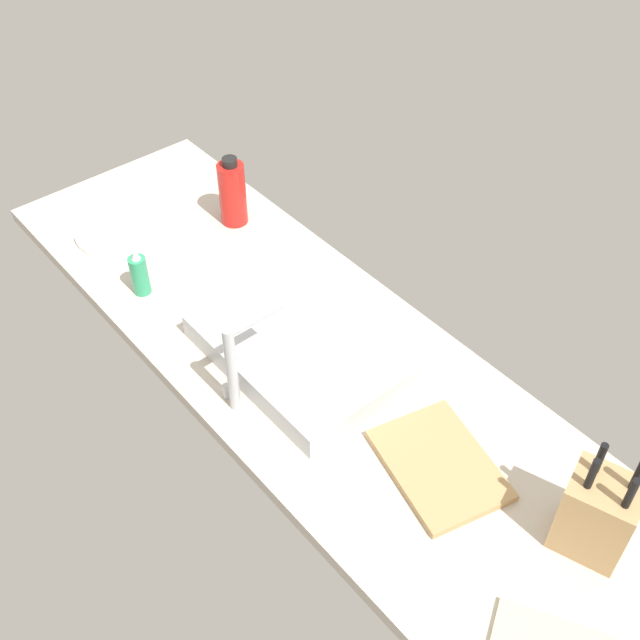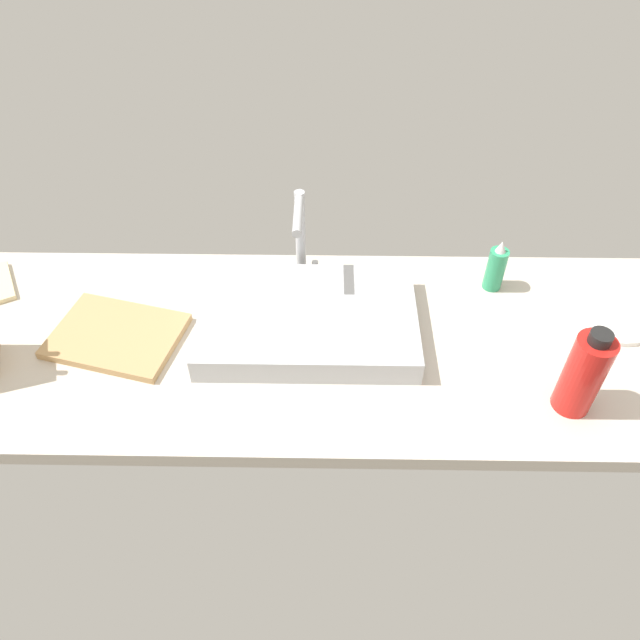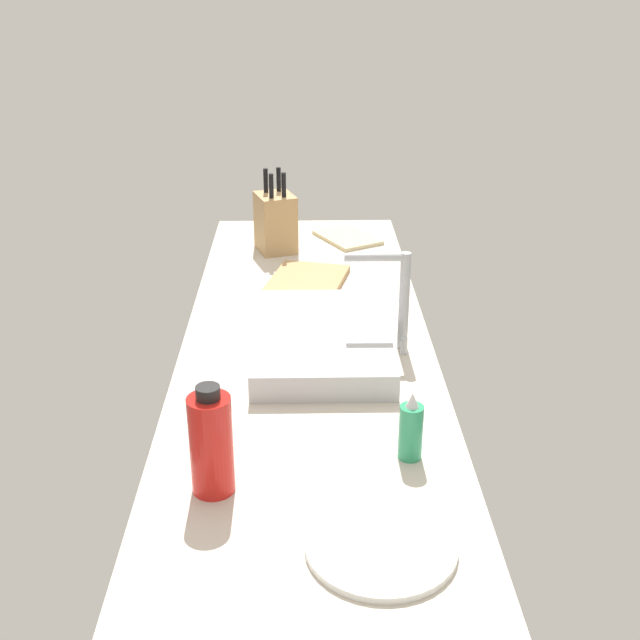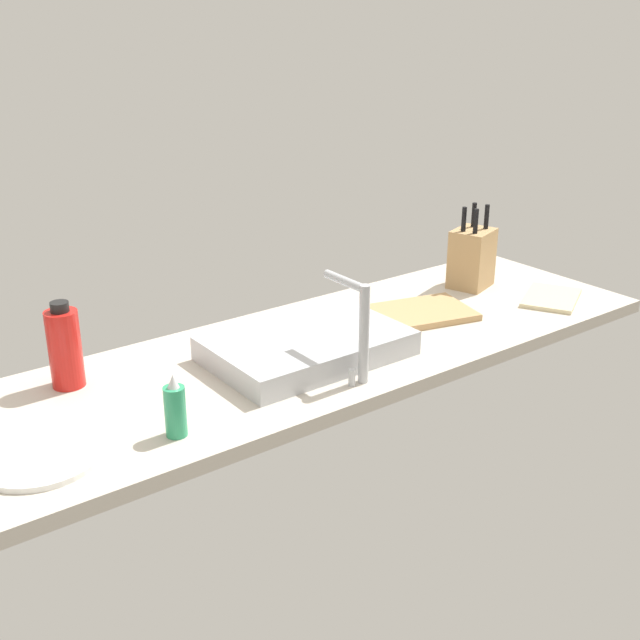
{
  "view_description": "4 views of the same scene",
  "coord_description": "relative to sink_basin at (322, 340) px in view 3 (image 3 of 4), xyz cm",
  "views": [
    {
      "loc": [
        -96.15,
        78.88,
        137.23
      ],
      "look_at": [
        3.81,
        -4.89,
        9.99
      ],
      "focal_mm": 44.03,
      "sensor_mm": 36.0,
      "label": 1
    },
    {
      "loc": [
        6.25,
        -91.3,
        100.87
      ],
      "look_at": [
        4.92,
        -3.35,
        13.29
      ],
      "focal_mm": 34.09,
      "sensor_mm": 36.0,
      "label": 2
    },
    {
      "loc": [
        171.78,
        -0.64,
        88.58
      ],
      "look_at": [
        -0.27,
        3.03,
        10.6
      ],
      "focal_mm": 45.62,
      "sensor_mm": 36.0,
      "label": 3
    },
    {
      "loc": [
        107.74,
        149.33,
        85.05
      ],
      "look_at": [
        -4.32,
        0.12,
        10.73
      ],
      "focal_mm": 44.86,
      "sensor_mm": 36.0,
      "label": 4
    }
  ],
  "objects": [
    {
      "name": "faucet",
      "position": [
        -2.17,
        17.14,
        11.28
      ],
      "size": [
        5.5,
        15.13,
        23.62
      ],
      "color": "#B7BABF",
      "rests_on": "countertop_slab"
    },
    {
      "name": "countertop_slab",
      "position": [
        -2.18,
        -3.35,
        -4.76
      ],
      "size": [
        199.97,
        59.66,
        3.5
      ],
      "primitive_type": "cube",
      "color": "beige",
      "rests_on": "ground"
    },
    {
      "name": "cutting_board",
      "position": [
        -42.05,
        -3.61,
        -2.11
      ],
      "size": [
        31.25,
        25.87,
        1.8
      ],
      "primitive_type": "cube",
      "rotation": [
        0.0,
        0.0,
        -0.25
      ],
      "color": "tan",
      "rests_on": "countertop_slab"
    },
    {
      "name": "knife_block",
      "position": [
        -71.46,
        -12.6,
        6.23
      ],
      "size": [
        15.33,
        14.11,
        25.28
      ],
      "rotation": [
        0.0,
        0.0,
        0.32
      ],
      "color": "tan",
      "rests_on": "countertop_slab"
    },
    {
      "name": "soap_bottle",
      "position": [
        43.64,
        15.24,
        2.84
      ],
      "size": [
        4.43,
        4.43,
        13.52
      ],
      "color": "#2D9966",
      "rests_on": "countertop_slab"
    },
    {
      "name": "sink_basin",
      "position": [
        0.0,
        0.0,
        0.0
      ],
      "size": [
        47.38,
        31.21,
        6.03
      ],
      "primitive_type": "cube",
      "color": "#B7BABF",
      "rests_on": "countertop_slab"
    },
    {
      "name": "dinner_plate",
      "position": [
        69.02,
        7.68,
        -2.41
      ],
      "size": [
        23.91,
        23.91,
        1.2
      ],
      "primitive_type": "cylinder",
      "color": "white",
      "rests_on": "countertop_slab"
    },
    {
      "name": "dish_towel",
      "position": [
        -81.61,
        10.3,
        -2.41
      ],
      "size": [
        25.45,
        22.85,
        1.2
      ],
      "primitive_type": "cube",
      "rotation": [
        0.0,
        0.0,
        0.5
      ],
      "color": "beige",
      "rests_on": "countertop_slab"
    },
    {
      "name": "water_bottle",
      "position": [
        52.77,
        -19.93,
        6.4
      ],
      "size": [
        7.47,
        7.47,
        20.31
      ],
      "color": "red",
      "rests_on": "countertop_slab"
    }
  ]
}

